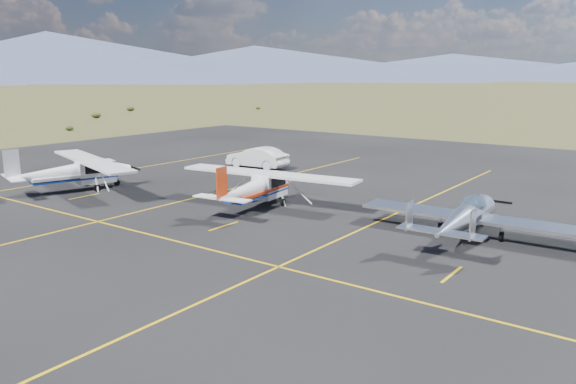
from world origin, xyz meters
TOP-DOWN VIEW (x-y plane):
  - ground at (0.00, 0.00)m, footprint 1600.00×1600.00m
  - apron at (0.00, 7.00)m, footprint 72.00×72.00m
  - aircraft_low_wing at (1.62, -2.44)m, footprint 7.19×10.05m
  - aircraft_cessna at (0.86, 8.55)m, footprint 6.38×10.57m
  - aircraft_plain at (-2.36, 20.33)m, footprint 7.49×10.96m
  - sedan at (10.78, 16.70)m, footprint 1.96×4.91m

SIDE VIEW (x-z plane):
  - ground at x=0.00m, z-range 0.00..0.00m
  - apron at x=0.00m, z-range -0.01..0.01m
  - sedan at x=10.78m, z-range 0.01..1.60m
  - aircraft_low_wing at x=1.62m, z-range -0.05..2.14m
  - aircraft_cessna at x=0.86m, z-range -0.15..2.52m
  - aircraft_plain at x=-2.36m, z-range -0.16..2.64m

